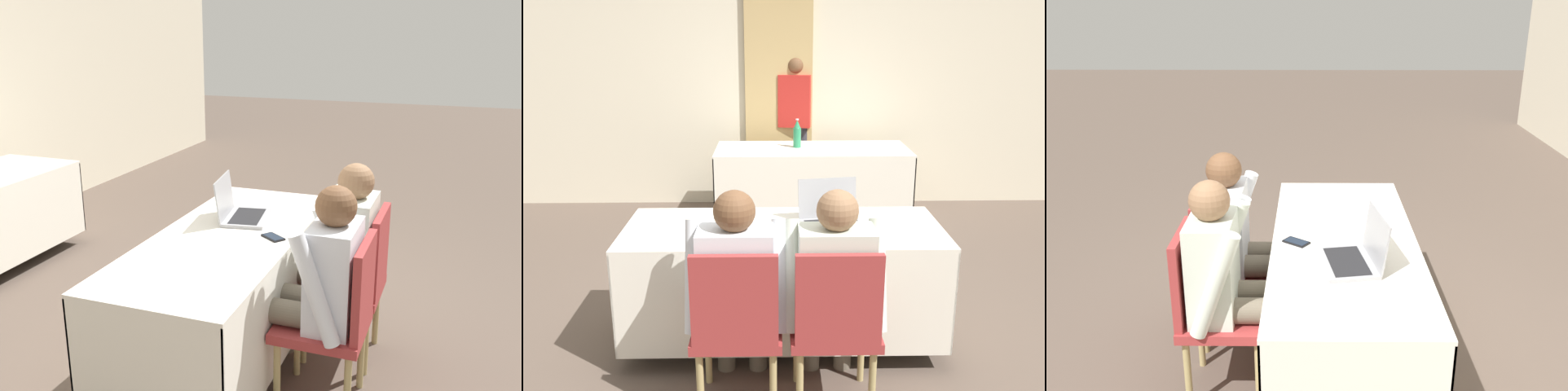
{
  "view_description": "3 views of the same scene",
  "coord_description": "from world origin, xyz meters",
  "views": [
    {
      "loc": [
        -2.79,
        -1.22,
        1.87
      ],
      "look_at": [
        0.0,
        -0.2,
        1.0
      ],
      "focal_mm": 40.0,
      "sensor_mm": 36.0,
      "label": 1
    },
    {
      "loc": [
        -0.06,
        -3.23,
        1.88
      ],
      "look_at": [
        0.0,
        -0.2,
        1.0
      ],
      "focal_mm": 40.0,
      "sensor_mm": 36.0,
      "label": 2
    },
    {
      "loc": [
        2.82,
        -0.18,
        2.02
      ],
      "look_at": [
        0.0,
        -0.2,
        1.0
      ],
      "focal_mm": 40.0,
      "sensor_mm": 36.0,
      "label": 3
    }
  ],
  "objects": [
    {
      "name": "laptop",
      "position": [
        0.29,
        0.04,
        0.8
      ],
      "size": [
        0.4,
        0.34,
        0.26
      ],
      "rotation": [
        0.0,
        0.0,
        0.17
      ],
      "color": "#99999E",
      "rests_on": "conference_table_near"
    },
    {
      "name": "paper_beside_laptop",
      "position": [
        -0.47,
        -0.18,
        0.75
      ],
      "size": [
        0.21,
        0.3,
        0.0
      ],
      "rotation": [
        0.0,
        0.0,
        -0.01
      ],
      "color": "white",
      "rests_on": "conference_table_near"
    },
    {
      "name": "chair_near_left",
      "position": [
        -0.24,
        -0.69,
        0.5
      ],
      "size": [
        0.44,
        0.44,
        0.9
      ],
      "rotation": [
        0.0,
        0.0,
        3.14
      ],
      "color": "tan",
      "rests_on": "ground_plane"
    },
    {
      "name": "person_checkered_shirt",
      "position": [
        -0.24,
        -0.59,
        0.66
      ],
      "size": [
        0.5,
        0.52,
        1.16
      ],
      "rotation": [
        0.0,
        0.0,
        3.14
      ],
      "color": "#665B4C",
      "rests_on": "ground_plane"
    },
    {
      "name": "cell_phone",
      "position": [
        0.04,
        -0.26,
        0.75
      ],
      "size": [
        0.14,
        0.15,
        0.01
      ],
      "rotation": [
        0.0,
        0.0,
        -0.62
      ],
      "color": "black",
      "rests_on": "conference_table_near"
    },
    {
      "name": "person_white_shirt",
      "position": [
        0.24,
        -0.59,
        0.66
      ],
      "size": [
        0.5,
        0.52,
        1.16
      ],
      "rotation": [
        0.0,
        0.0,
        3.14
      ],
      "color": "#665B4C",
      "rests_on": "ground_plane"
    },
    {
      "name": "ground_plane",
      "position": [
        0.0,
        0.0,
        0.0
      ],
      "size": [
        24.0,
        24.0,
        0.0
      ],
      "primitive_type": "plane",
      "color": "brown"
    },
    {
      "name": "conference_table_near",
      "position": [
        0.0,
        0.0,
        0.57
      ],
      "size": [
        1.87,
        0.76,
        0.75
      ],
      "color": "white",
      "rests_on": "ground_plane"
    },
    {
      "name": "chair_near_right",
      "position": [
        0.24,
        -0.69,
        0.5
      ],
      "size": [
        0.44,
        0.44,
        0.9
      ],
      "rotation": [
        0.0,
        0.0,
        3.14
      ],
      "color": "tan",
      "rests_on": "ground_plane"
    }
  ]
}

